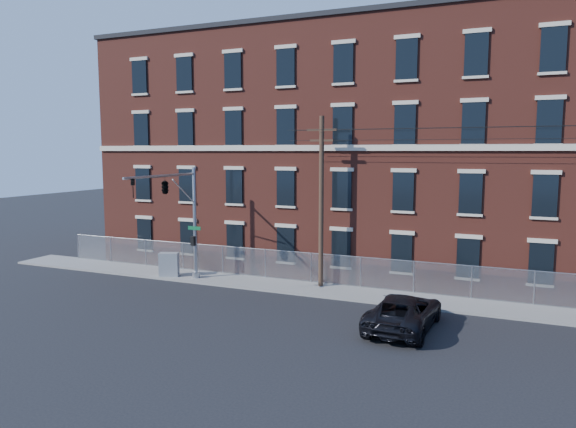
# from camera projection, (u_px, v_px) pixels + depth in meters

# --- Properties ---
(ground) EXTENTS (140.00, 140.00, 0.00)m
(ground) POSITION_uv_depth(u_px,v_px,m) (248.00, 310.00, 27.06)
(ground) COLOR black
(ground) RESTS_ON ground
(sidewalk) EXTENTS (65.00, 3.00, 0.12)m
(sidewalk) POSITION_uv_depth(u_px,v_px,m) (501.00, 309.00, 26.99)
(sidewalk) COLOR gray
(sidewalk) RESTS_ON ground
(mill_building) EXTENTS (55.30, 14.32, 16.30)m
(mill_building) POSITION_uv_depth(u_px,v_px,m) (509.00, 150.00, 34.21)
(mill_building) COLOR maroon
(mill_building) RESTS_ON ground
(chain_link_fence) EXTENTS (59.06, 0.06, 1.85)m
(chain_link_fence) POSITION_uv_depth(u_px,v_px,m) (502.00, 284.00, 28.07)
(chain_link_fence) COLOR #A5A8AD
(chain_link_fence) RESTS_ON ground
(traffic_signal_mast) EXTENTS (0.90, 6.75, 7.00)m
(traffic_signal_mast) POSITION_uv_depth(u_px,v_px,m) (172.00, 198.00, 30.73)
(traffic_signal_mast) COLOR #9EA0A5
(traffic_signal_mast) RESTS_ON ground
(utility_pole_near) EXTENTS (1.80, 0.28, 10.00)m
(utility_pole_near) POSITION_uv_depth(u_px,v_px,m) (321.00, 199.00, 30.78)
(utility_pole_near) COLOR #3F2C1F
(utility_pole_near) RESTS_ON ground
(pickup_truck) EXTENTS (2.98, 5.88, 1.59)m
(pickup_truck) POSITION_uv_depth(u_px,v_px,m) (404.00, 312.00, 24.12)
(pickup_truck) COLOR black
(pickup_truck) RESTS_ON ground
(utility_cabinet) EXTENTS (1.35, 1.01, 1.51)m
(utility_cabinet) POSITION_uv_depth(u_px,v_px,m) (169.00, 264.00, 33.82)
(utility_cabinet) COLOR gray
(utility_cabinet) RESTS_ON sidewalk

